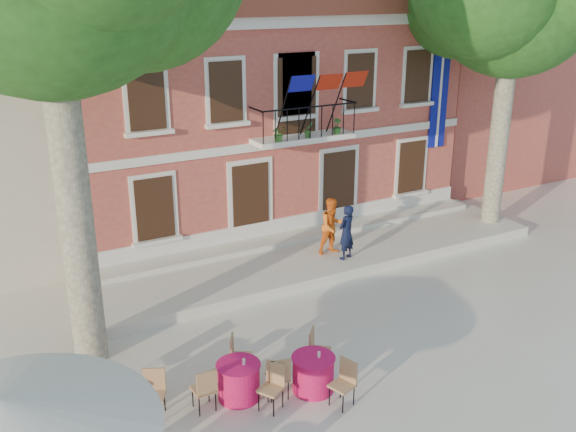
{
  "coord_description": "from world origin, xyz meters",
  "views": [
    {
      "loc": [
        -7.57,
        -10.8,
        7.8
      ],
      "look_at": [
        0.34,
        3.5,
        1.94
      ],
      "focal_mm": 40.0,
      "sensor_mm": 36.0,
      "label": 1
    }
  ],
  "objects_px": {
    "pedestrian_orange": "(332,226)",
    "cafe_table_1": "(313,372)",
    "pedestrian_navy": "(346,232)",
    "cafe_table_3": "(114,398)",
    "patio_umbrella": "(0,420)",
    "cafe_table_4": "(239,379)"
  },
  "relations": [
    {
      "from": "pedestrian_navy",
      "to": "cafe_table_3",
      "type": "height_order",
      "value": "pedestrian_navy"
    },
    {
      "from": "cafe_table_4",
      "to": "cafe_table_1",
      "type": "bearing_deg",
      "value": -19.13
    },
    {
      "from": "patio_umbrella",
      "to": "cafe_table_1",
      "type": "distance_m",
      "value": 6.5
    },
    {
      "from": "pedestrian_navy",
      "to": "pedestrian_orange",
      "type": "height_order",
      "value": "pedestrian_orange"
    },
    {
      "from": "pedestrian_navy",
      "to": "cafe_table_1",
      "type": "bearing_deg",
      "value": 29.78
    },
    {
      "from": "patio_umbrella",
      "to": "cafe_table_1",
      "type": "bearing_deg",
      "value": 18.53
    },
    {
      "from": "pedestrian_orange",
      "to": "cafe_table_1",
      "type": "xyz_separation_m",
      "value": [
        -3.82,
        -5.27,
        -0.73
      ]
    },
    {
      "from": "cafe_table_4",
      "to": "patio_umbrella",
      "type": "bearing_deg",
      "value": -150.73
    },
    {
      "from": "patio_umbrella",
      "to": "pedestrian_navy",
      "type": "bearing_deg",
      "value": 34.44
    },
    {
      "from": "pedestrian_orange",
      "to": "cafe_table_4",
      "type": "height_order",
      "value": "pedestrian_orange"
    },
    {
      "from": "cafe_table_4",
      "to": "pedestrian_navy",
      "type": "bearing_deg",
      "value": 38.19
    },
    {
      "from": "cafe_table_3",
      "to": "cafe_table_4",
      "type": "distance_m",
      "value": 2.41
    },
    {
      "from": "cafe_table_1",
      "to": "cafe_table_3",
      "type": "distance_m",
      "value": 3.92
    },
    {
      "from": "cafe_table_3",
      "to": "pedestrian_orange",
      "type": "bearing_deg",
      "value": 28.92
    },
    {
      "from": "cafe_table_1",
      "to": "cafe_table_4",
      "type": "height_order",
      "value": "same"
    },
    {
      "from": "cafe_table_4",
      "to": "cafe_table_3",
      "type": "bearing_deg",
      "value": 166.2
    },
    {
      "from": "cafe_table_1",
      "to": "cafe_table_4",
      "type": "distance_m",
      "value": 1.52
    },
    {
      "from": "pedestrian_navy",
      "to": "cafe_table_4",
      "type": "relative_size",
      "value": 0.87
    },
    {
      "from": "pedestrian_navy",
      "to": "cafe_table_3",
      "type": "relative_size",
      "value": 0.87
    },
    {
      "from": "patio_umbrella",
      "to": "cafe_table_4",
      "type": "distance_m",
      "value": 5.47
    },
    {
      "from": "patio_umbrella",
      "to": "cafe_table_3",
      "type": "distance_m",
      "value": 4.27
    },
    {
      "from": "pedestrian_navy",
      "to": "pedestrian_orange",
      "type": "relative_size",
      "value": 0.95
    }
  ]
}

